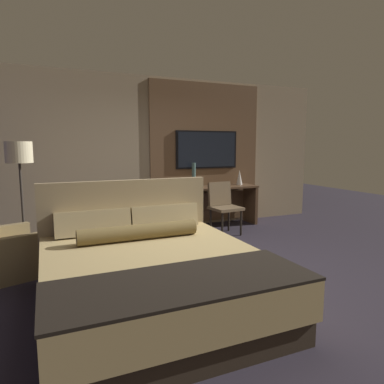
{
  "coord_description": "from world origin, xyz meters",
  "views": [
    {
      "loc": [
        -1.82,
        -3.53,
        1.55
      ],
      "look_at": [
        0.1,
        0.91,
        0.9
      ],
      "focal_mm": 32.0,
      "sensor_mm": 36.0,
      "label": 1
    }
  ],
  "objects": [
    {
      "name": "armchair_by_window",
      "position": [
        -2.32,
        0.98,
        0.26
      ],
      "size": [
        0.94,
        0.96,
        0.77
      ],
      "rotation": [
        0.0,
        0.0,
        1.89
      ],
      "color": "olive",
      "rests_on": "ground_plane"
    },
    {
      "name": "tv",
      "position": [
        1.12,
        2.52,
        1.48
      ],
      "size": [
        1.29,
        0.04,
        0.73
      ],
      "color": "black"
    },
    {
      "name": "bed",
      "position": [
        -0.92,
        -0.48,
        0.32
      ],
      "size": [
        2.02,
        2.26,
        1.14
      ],
      "color": "#33281E",
      "rests_on": "ground_plane"
    },
    {
      "name": "wall_back_tv_panel",
      "position": [
        0.15,
        2.59,
        1.4
      ],
      "size": [
        7.2,
        0.09,
        2.8
      ],
      "color": "tan",
      "rests_on": "ground_plane"
    },
    {
      "name": "desk_chair",
      "position": [
        1.05,
        1.72,
        0.55
      ],
      "size": [
        0.53,
        0.53,
        0.91
      ],
      "rotation": [
        0.0,
        0.0,
        0.09
      ],
      "color": "brown",
      "rests_on": "ground_plane"
    },
    {
      "name": "desk",
      "position": [
        1.12,
        2.31,
        0.52
      ],
      "size": [
        1.79,
        0.51,
        0.78
      ],
      "color": "brown",
      "rests_on": "ground_plane"
    },
    {
      "name": "vase_short",
      "position": [
        1.78,
        2.37,
        0.92
      ],
      "size": [
        0.13,
        0.13,
        0.29
      ],
      "color": "silver",
      "rests_on": "desk"
    },
    {
      "name": "ground_plane",
      "position": [
        0.0,
        0.0,
        0.0
      ],
      "size": [
        16.0,
        16.0,
        0.0
      ],
      "primitive_type": "plane",
      "color": "#28232D"
    },
    {
      "name": "book",
      "position": [
        1.28,
        2.26,
        0.79
      ],
      "size": [
        0.26,
        0.22,
        0.03
      ],
      "color": "#332D28",
      "rests_on": "desk"
    },
    {
      "name": "vase_tall",
      "position": [
        0.78,
        2.39,
        1.0
      ],
      "size": [
        0.07,
        0.07,
        0.46
      ],
      "color": "#4C706B",
      "rests_on": "desk"
    },
    {
      "name": "floor_lamp",
      "position": [
        -2.11,
        1.53,
        1.34
      ],
      "size": [
        0.34,
        0.34,
        1.61
      ],
      "color": "#282623",
      "rests_on": "ground_plane"
    }
  ]
}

